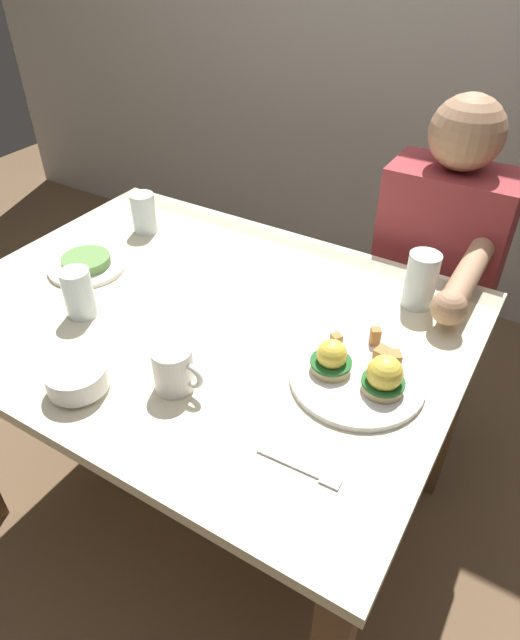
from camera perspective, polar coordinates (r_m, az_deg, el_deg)
ground_plane at (r=1.84m, az=-4.57°, el=-17.98°), size 6.00×6.00×0.00m
dining_table at (r=1.36m, az=-5.86°, el=-2.71°), size 1.20×0.90×0.74m
eggs_benedict_plate at (r=1.11m, az=10.25°, el=-5.45°), size 0.27×0.27×0.09m
fruit_bowl at (r=1.13m, az=-18.33°, el=-5.78°), size 0.12×0.12×0.05m
coffee_mug at (r=1.08m, az=-8.87°, el=-4.90°), size 0.11×0.08×0.09m
fork at (r=0.97m, az=4.56°, el=-15.12°), size 0.16×0.03×0.00m
water_glass_near at (r=1.64m, az=-11.89°, el=10.52°), size 0.07×0.07×0.11m
water_glass_far at (r=1.34m, az=16.23°, el=3.63°), size 0.07×0.07×0.14m
water_glass_extra at (r=1.32m, az=-18.20°, el=2.39°), size 0.07×0.07×0.12m
side_plate at (r=1.51m, az=-17.36°, el=5.60°), size 0.20×0.20×0.04m
diner_person at (r=1.68m, az=17.59°, el=4.74°), size 0.34×0.54×1.14m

